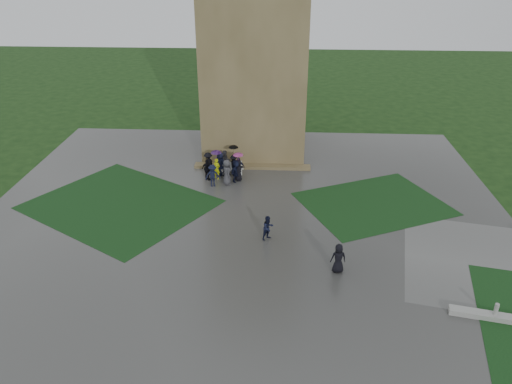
{
  "coord_description": "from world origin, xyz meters",
  "views": [
    {
      "loc": [
        2.18,
        -24.98,
        15.66
      ],
      "look_at": [
        0.63,
        3.99,
        1.2
      ],
      "focal_mm": 35.0,
      "sensor_mm": 36.0,
      "label": 1
    }
  ],
  "objects_px": {
    "bench": "(232,169)",
    "pedestrian_near": "(338,258)",
    "pedestrian_mid": "(268,228)",
    "tower": "(255,39)"
  },
  "relations": [
    {
      "from": "pedestrian_mid",
      "to": "pedestrian_near",
      "type": "height_order",
      "value": "pedestrian_near"
    },
    {
      "from": "tower",
      "to": "bench",
      "type": "height_order",
      "value": "tower"
    },
    {
      "from": "pedestrian_mid",
      "to": "tower",
      "type": "bearing_deg",
      "value": 54.54
    },
    {
      "from": "bench",
      "to": "pedestrian_mid",
      "type": "bearing_deg",
      "value": -91.3
    },
    {
      "from": "tower",
      "to": "bench",
      "type": "distance_m",
      "value": 10.38
    },
    {
      "from": "bench",
      "to": "pedestrian_near",
      "type": "relative_size",
      "value": 1.05
    },
    {
      "from": "bench",
      "to": "pedestrian_near",
      "type": "height_order",
      "value": "pedestrian_near"
    },
    {
      "from": "pedestrian_mid",
      "to": "bench",
      "type": "bearing_deg",
      "value": 67.03
    },
    {
      "from": "bench",
      "to": "pedestrian_near",
      "type": "bearing_deg",
      "value": -80.41
    },
    {
      "from": "pedestrian_mid",
      "to": "pedestrian_near",
      "type": "bearing_deg",
      "value": -80.47
    }
  ]
}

